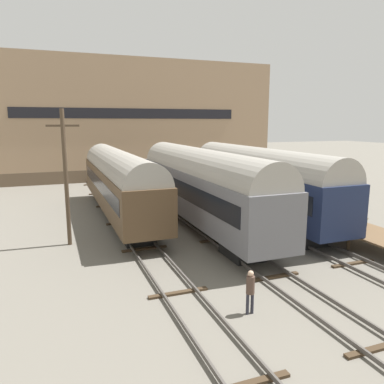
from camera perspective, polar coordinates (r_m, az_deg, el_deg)
ground_plane at (r=20.72m, az=7.78°, el=-9.73°), size 200.00×200.00×0.00m
track_left at (r=18.99m, az=-5.07°, el=-11.14°), size 2.60×60.00×0.26m
track_middle at (r=20.67m, az=7.79°, el=-9.36°), size 2.60×60.00×0.26m
track_right at (r=23.20m, az=18.18°, el=-7.56°), size 2.60×60.00×0.26m
train_car_navy at (r=27.71m, az=10.15°, el=1.89°), size 3.09×17.36×5.37m
train_car_grey at (r=25.22m, az=1.41°, el=1.31°), size 3.11×18.47×5.44m
train_car_brown at (r=28.57m, az=-11.11°, el=1.85°), size 2.99×18.92×5.12m
station_platform at (r=24.05m, az=25.07°, el=-5.56°), size 2.88×11.82×0.96m
bench at (r=24.84m, az=23.75°, el=-3.61°), size 1.40×0.40×0.91m
person_worker at (r=14.64m, az=8.88°, el=-14.24°), size 0.32×0.32×1.73m
utility_pole at (r=22.70m, az=-18.68°, el=2.34°), size 1.80×0.24×7.92m
warehouse_building at (r=52.25m, az=-10.48°, el=10.74°), size 38.65×10.96×14.90m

